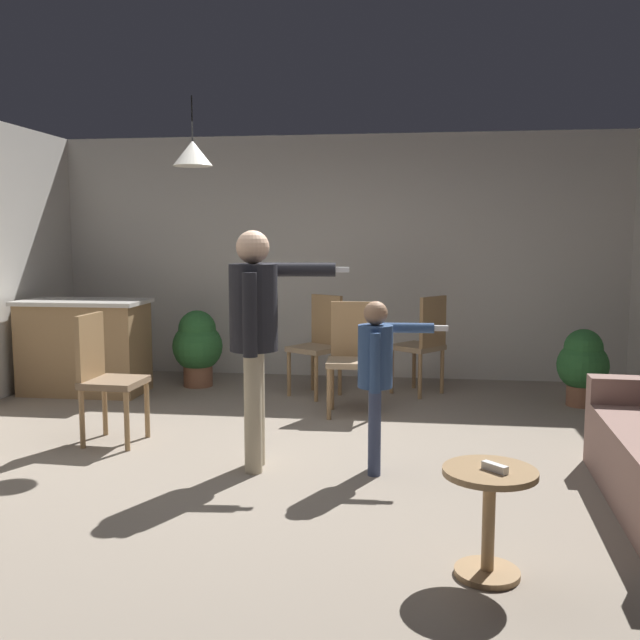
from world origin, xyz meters
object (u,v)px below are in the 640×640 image
object	(u,v)px
dining_chair_near_wall	(105,373)
potted_plant_corner	(583,364)
dining_chair_by_counter	(319,341)
kitchen_counter	(84,346)
dining_chair_spare	(423,341)
potted_plant_by_wall	(197,345)
spare_remote_on_table	(495,467)
person_child	(377,367)
dining_chair_centre_back	(351,353)
person_adult	(256,323)
side_table_by_couch	(489,509)

from	to	relation	value
dining_chair_near_wall	potted_plant_corner	bearing A→B (deg)	116.37
dining_chair_by_counter	potted_plant_corner	world-z (taller)	dining_chair_by_counter
kitchen_counter	dining_chair_spare	bearing A→B (deg)	6.20
potted_plant_by_wall	spare_remote_on_table	distance (m)	4.76
person_child	dining_chair_by_counter	size ratio (longest dim) A/B	1.17
kitchen_counter	potted_plant_by_wall	distance (m)	1.14
person_child	dining_chair_centre_back	size ratio (longest dim) A/B	1.17
potted_plant_corner	spare_remote_on_table	bearing A→B (deg)	-108.49
person_adult	potted_plant_corner	bearing A→B (deg)	123.78
person_adult	dining_chair_near_wall	xyz separation A→B (m)	(-1.29, 0.46, -0.47)
side_table_by_couch	dining_chair_by_counter	distance (m)	3.93
dining_chair_by_counter	person_child	bearing A→B (deg)	140.10
dining_chair_by_counter	potted_plant_by_wall	size ratio (longest dim) A/B	1.23
dining_chair_spare	potted_plant_corner	bearing A→B (deg)	-62.25
kitchen_counter	dining_chair_centre_back	distance (m)	2.80
person_child	potted_plant_by_wall	bearing A→B (deg)	-143.83
person_child	person_adult	bearing A→B (deg)	-91.01
kitchen_counter	spare_remote_on_table	size ratio (longest dim) A/B	9.69
kitchen_counter	spare_remote_on_table	bearing A→B (deg)	-43.42
kitchen_counter	potted_plant_corner	world-z (taller)	kitchen_counter
dining_chair_centre_back	dining_chair_spare	bearing A→B (deg)	-130.27
dining_chair_spare	dining_chair_near_wall	bearing A→B (deg)	167.66
kitchen_counter	dining_chair_centre_back	bearing A→B (deg)	-9.64
dining_chair_by_counter	dining_chair_spare	xyz separation A→B (m)	(1.03, 0.13, 0.00)
kitchen_counter	person_adult	world-z (taller)	person_adult
dining_chair_by_counter	dining_chair_centre_back	world-z (taller)	same
potted_plant_corner	dining_chair_near_wall	bearing A→B (deg)	-156.31
side_table_by_couch	person_child	xyz separation A→B (m)	(-0.60, 1.40, 0.40)
person_adult	potted_plant_corner	world-z (taller)	person_adult
kitchen_counter	dining_chair_spare	distance (m)	3.43
dining_chair_near_wall	spare_remote_on_table	world-z (taller)	dining_chair_near_wall
dining_chair_near_wall	dining_chair_spare	distance (m)	3.16
person_adult	spare_remote_on_table	bearing A→B (deg)	39.80
dining_chair_near_wall	potted_plant_by_wall	distance (m)	2.10
potted_plant_corner	dining_chair_by_counter	bearing A→B (deg)	176.74
dining_chair_near_wall	potted_plant_by_wall	bearing A→B (deg)	-179.43
person_adult	person_child	xyz separation A→B (m)	(0.82, 0.02, -0.29)
side_table_by_couch	dining_chair_by_counter	bearing A→B (deg)	109.34
person_adult	person_child	distance (m)	0.87
person_child	potted_plant_by_wall	world-z (taller)	person_child
dining_chair_near_wall	potted_plant_corner	xyz separation A→B (m)	(3.93, 1.72, -0.14)
dining_chair_by_counter	potted_plant_by_wall	bearing A→B (deg)	23.49
dining_chair_near_wall	potted_plant_corner	distance (m)	4.29
dining_chair_near_wall	dining_chair_centre_back	size ratio (longest dim) A/B	1.00
kitchen_counter	person_adult	size ratio (longest dim) A/B	0.77
side_table_by_couch	dining_chair_by_counter	world-z (taller)	dining_chair_by_counter
person_adult	dining_chair_centre_back	distance (m)	1.76
spare_remote_on_table	dining_chair_centre_back	bearing A→B (deg)	107.14
side_table_by_couch	potted_plant_by_wall	world-z (taller)	potted_plant_by_wall
kitchen_counter	dining_chair_centre_back	xyz separation A→B (m)	(2.76, -0.47, 0.07)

